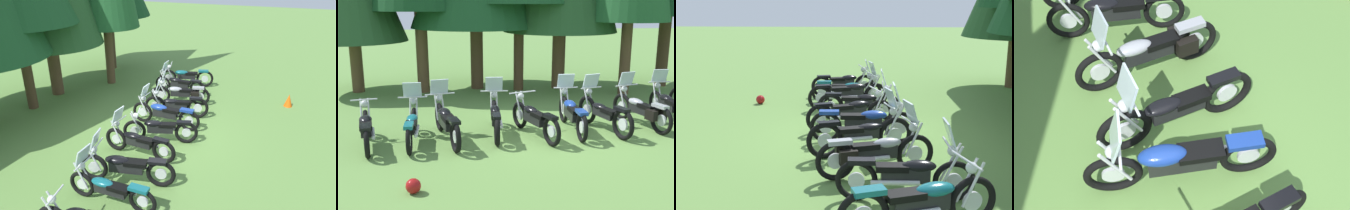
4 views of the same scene
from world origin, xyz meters
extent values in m
plane|color=#608C42|center=(0.00, 0.00, 0.00)|extent=(80.00, 80.00, 0.00)
torus|color=black|center=(-4.55, 0.10, 0.34)|extent=(0.26, 0.69, 0.68)
cylinder|color=silver|center=(-4.55, 0.10, 0.34)|extent=(0.11, 0.26, 0.26)
torus|color=black|center=(-4.21, -1.33, 0.34)|extent=(0.26, 0.69, 0.68)
cylinder|color=silver|center=(-4.21, -1.33, 0.34)|extent=(0.11, 0.26, 0.26)
cube|color=black|center=(-4.38, -0.61, 0.45)|extent=(0.39, 0.76, 0.24)
ellipsoid|color=black|center=(-4.43, -0.42, 0.59)|extent=(0.40, 0.57, 0.18)
cube|color=black|center=(-4.33, -0.81, 0.56)|extent=(0.37, 0.53, 0.10)
cube|color=black|center=(-4.23, -1.25, 0.66)|extent=(0.31, 0.48, 0.08)
cylinder|color=silver|center=(-4.62, 0.02, 0.64)|extent=(0.12, 0.34, 0.65)
cylinder|color=silver|center=(-4.45, 0.06, 0.64)|extent=(0.12, 0.34, 0.65)
cylinder|color=silver|center=(-4.52, -0.04, 0.98)|extent=(0.60, 0.18, 0.04)
sphere|color=silver|center=(-4.54, 0.05, 0.86)|extent=(0.20, 0.20, 0.17)
cylinder|color=silver|center=(-4.20, -0.74, 0.36)|extent=(0.25, 0.73, 0.08)
torus|color=black|center=(-3.42, 0.31, 0.33)|extent=(0.13, 0.66, 0.66)
cylinder|color=silver|center=(-3.42, 0.31, 0.33)|extent=(0.06, 0.26, 0.25)
torus|color=black|center=(-3.34, -1.23, 0.33)|extent=(0.13, 0.66, 0.66)
cylinder|color=silver|center=(-3.34, -1.23, 0.33)|extent=(0.06, 0.26, 0.25)
cube|color=black|center=(-3.38, -0.46, 0.42)|extent=(0.24, 0.77, 0.20)
ellipsoid|color=#14606B|center=(-3.39, -0.25, 0.54)|extent=(0.28, 0.56, 0.16)
cube|color=black|center=(-3.37, -0.67, 0.51)|extent=(0.26, 0.52, 0.10)
cube|color=#14606B|center=(-3.35, -1.15, 0.64)|extent=(0.21, 0.45, 0.08)
cylinder|color=silver|center=(-3.49, 0.25, 0.63)|extent=(0.06, 0.34, 0.65)
cylinder|color=silver|center=(-3.34, 0.26, 0.63)|extent=(0.06, 0.34, 0.65)
cylinder|color=silver|center=(-3.41, 0.17, 0.96)|extent=(0.71, 0.07, 0.04)
sphere|color=silver|center=(-3.41, 0.26, 0.84)|extent=(0.18, 0.18, 0.17)
cylinder|color=silver|center=(-3.24, -0.62, 0.35)|extent=(0.12, 0.77, 0.08)
cube|color=silver|center=(-3.41, 0.19, 1.14)|extent=(0.45, 0.17, 0.39)
torus|color=black|center=(-2.79, 0.45, 0.37)|extent=(0.30, 0.73, 0.73)
cylinder|color=silver|center=(-2.79, 0.45, 0.37)|extent=(0.12, 0.28, 0.28)
torus|color=black|center=(-2.35, -1.18, 0.37)|extent=(0.30, 0.73, 0.73)
cylinder|color=silver|center=(-2.35, -1.18, 0.37)|extent=(0.12, 0.28, 0.28)
cube|color=black|center=(-2.57, -0.36, 0.48)|extent=(0.44, 0.87, 0.26)
ellipsoid|color=black|center=(-2.63, -0.14, 0.64)|extent=(0.43, 0.65, 0.20)
cube|color=black|center=(-2.51, -0.59, 0.61)|extent=(0.40, 0.61, 0.10)
cube|color=black|center=(-2.37, -1.10, 0.70)|extent=(0.32, 0.48, 0.08)
cylinder|color=silver|center=(-2.86, 0.37, 0.66)|extent=(0.13, 0.34, 0.65)
cylinder|color=silver|center=(-2.69, 0.42, 0.66)|extent=(0.13, 0.34, 0.65)
cylinder|color=silver|center=(-2.76, 0.32, 1.00)|extent=(0.73, 0.23, 0.04)
sphere|color=silver|center=(-2.78, 0.40, 0.88)|extent=(0.21, 0.21, 0.17)
cylinder|color=silver|center=(-2.38, -0.51, 0.39)|extent=(0.30, 0.83, 0.08)
cube|color=silver|center=(-2.76, 0.33, 1.18)|extent=(0.46, 0.26, 0.39)
torus|color=black|center=(-1.38, 0.73, 0.35)|extent=(0.13, 0.71, 0.71)
cylinder|color=silver|center=(-1.38, 0.73, 0.35)|extent=(0.06, 0.27, 0.27)
torus|color=black|center=(-1.41, -0.80, 0.35)|extent=(0.13, 0.71, 0.71)
cylinder|color=silver|center=(-1.41, -0.80, 0.35)|extent=(0.06, 0.27, 0.27)
cube|color=black|center=(-1.39, -0.04, 0.46)|extent=(0.21, 0.76, 0.23)
ellipsoid|color=black|center=(-1.39, 0.17, 0.60)|extent=(0.25, 0.54, 0.18)
cube|color=black|center=(-1.40, -0.25, 0.57)|extent=(0.24, 0.51, 0.10)
cube|color=black|center=(-1.41, -0.72, 0.68)|extent=(0.19, 0.44, 0.08)
cylinder|color=silver|center=(-1.45, 0.67, 0.65)|extent=(0.05, 0.34, 0.65)
cylinder|color=silver|center=(-1.31, 0.67, 0.65)|extent=(0.05, 0.34, 0.65)
cylinder|color=silver|center=(-1.38, 0.59, 0.99)|extent=(0.71, 0.05, 0.04)
sphere|color=silver|center=(-1.38, 0.68, 0.87)|extent=(0.17, 0.17, 0.17)
cylinder|color=silver|center=(-1.28, -0.21, 0.37)|extent=(0.09, 0.76, 0.08)
cube|color=silver|center=(-1.38, 0.61, 1.17)|extent=(0.44, 0.16, 0.39)
torus|color=black|center=(-0.72, 0.51, 0.35)|extent=(0.35, 0.70, 0.71)
cylinder|color=silver|center=(-0.72, 0.51, 0.35)|extent=(0.14, 0.27, 0.27)
torus|color=black|center=(-0.16, -0.96, 0.35)|extent=(0.35, 0.70, 0.71)
cylinder|color=silver|center=(-0.16, -0.96, 0.35)|extent=(0.14, 0.27, 0.27)
cube|color=black|center=(-0.44, -0.23, 0.47)|extent=(0.46, 0.80, 0.25)
ellipsoid|color=black|center=(-0.52, -0.03, 0.62)|extent=(0.43, 0.61, 0.20)
cube|color=black|center=(-0.36, -0.43, 0.59)|extent=(0.40, 0.57, 0.10)
cube|color=black|center=(-0.19, -0.89, 0.68)|extent=(0.33, 0.48, 0.08)
cylinder|color=silver|center=(-0.77, 0.42, 0.65)|extent=(0.16, 0.33, 0.65)
cylinder|color=silver|center=(-0.63, 0.48, 0.65)|extent=(0.16, 0.33, 0.65)
cylinder|color=silver|center=(-0.67, 0.38, 0.99)|extent=(0.71, 0.29, 0.04)
sphere|color=silver|center=(-0.70, 0.46, 0.87)|extent=(0.22, 0.22, 0.17)
cylinder|color=silver|center=(-0.26, -0.35, 0.37)|extent=(0.35, 0.76, 0.08)
torus|color=black|center=(0.55, 0.94, 0.36)|extent=(0.12, 0.73, 0.73)
cylinder|color=silver|center=(0.55, 0.94, 0.36)|extent=(0.06, 0.29, 0.28)
torus|color=black|center=(0.60, -0.75, 0.36)|extent=(0.12, 0.73, 0.73)
cylinder|color=silver|center=(0.60, -0.75, 0.36)|extent=(0.06, 0.29, 0.28)
cube|color=black|center=(0.58, 0.09, 0.48)|extent=(0.25, 0.84, 0.27)
ellipsoid|color=navy|center=(0.57, 0.32, 0.65)|extent=(0.30, 0.60, 0.21)
cube|color=black|center=(0.58, -0.14, 0.62)|extent=(0.28, 0.57, 0.10)
cube|color=navy|center=(0.60, -0.67, 0.71)|extent=(0.22, 0.45, 0.08)
cylinder|color=silver|center=(0.47, 0.87, 0.66)|extent=(0.05, 0.34, 0.65)
cylinder|color=silver|center=(0.64, 0.88, 0.66)|extent=(0.05, 0.34, 0.65)
cylinder|color=silver|center=(0.56, 0.80, 1.00)|extent=(0.65, 0.06, 0.04)
sphere|color=silver|center=(0.55, 0.89, 0.88)|extent=(0.17, 0.17, 0.17)
cylinder|color=silver|center=(0.73, -0.09, 0.38)|extent=(0.10, 0.84, 0.08)
cube|color=silver|center=(0.56, 0.82, 1.18)|extent=(0.44, 0.16, 0.39)
torus|color=black|center=(1.16, 0.77, 0.38)|extent=(0.34, 0.76, 0.77)
cylinder|color=silver|center=(1.16, 0.77, 0.38)|extent=(0.14, 0.30, 0.30)
torus|color=black|center=(1.62, -0.68, 0.38)|extent=(0.34, 0.76, 0.77)
cylinder|color=silver|center=(1.62, -0.68, 0.38)|extent=(0.14, 0.30, 0.30)
cube|color=black|center=(1.39, 0.04, 0.47)|extent=(0.41, 0.77, 0.20)
ellipsoid|color=black|center=(1.33, 0.24, 0.60)|extent=(0.39, 0.58, 0.16)
cube|color=black|center=(1.46, -0.16, 0.57)|extent=(0.37, 0.55, 0.10)
cube|color=black|center=(1.60, -0.61, 0.74)|extent=(0.30, 0.47, 0.08)
cylinder|color=silver|center=(1.11, 0.69, 0.68)|extent=(0.14, 0.33, 0.65)
cylinder|color=silver|center=(1.25, 0.73, 0.68)|extent=(0.14, 0.33, 0.65)
cylinder|color=silver|center=(1.21, 0.63, 1.02)|extent=(0.60, 0.22, 0.04)
sphere|color=silver|center=(1.18, 0.72, 0.90)|extent=(0.21, 0.21, 0.17)
cylinder|color=silver|center=(1.56, -0.08, 0.40)|extent=(0.30, 0.74, 0.08)
cube|color=silver|center=(1.20, 0.65, 1.20)|extent=(0.47, 0.28, 0.39)
torus|color=black|center=(2.26, 1.07, 0.37)|extent=(0.32, 0.74, 0.74)
cylinder|color=silver|center=(2.26, 1.07, 0.37)|extent=(0.13, 0.29, 0.29)
torus|color=black|center=(2.72, -0.39, 0.37)|extent=(0.32, 0.74, 0.74)
cylinder|color=silver|center=(2.72, -0.39, 0.37)|extent=(0.13, 0.29, 0.29)
cube|color=black|center=(2.49, 0.34, 0.48)|extent=(0.41, 0.78, 0.24)
ellipsoid|color=#9EA0A8|center=(2.42, 0.54, 0.62)|extent=(0.40, 0.59, 0.19)
cube|color=black|center=(2.55, 0.14, 0.59)|extent=(0.37, 0.55, 0.10)
cube|color=#9EA0A8|center=(2.69, -0.31, 0.72)|extent=(0.30, 0.47, 0.08)
cylinder|color=silver|center=(2.20, 0.99, 0.67)|extent=(0.14, 0.33, 0.65)
cylinder|color=silver|center=(2.34, 1.03, 0.67)|extent=(0.14, 0.33, 0.65)
cylinder|color=silver|center=(2.30, 0.94, 1.00)|extent=(0.70, 0.25, 0.04)
sphere|color=silver|center=(2.27, 1.02, 0.88)|extent=(0.21, 0.21, 0.17)
cylinder|color=silver|center=(2.65, 0.22, 0.39)|extent=(0.31, 0.75, 0.08)
cube|color=silver|center=(2.29, 0.95, 1.18)|extent=(0.47, 0.28, 0.39)
cube|color=black|center=(2.51, -0.25, 0.47)|extent=(0.23, 0.35, 0.26)
cube|color=black|center=(2.81, -0.15, 0.47)|extent=(0.23, 0.35, 0.26)
torus|color=black|center=(3.46, 1.56, 0.34)|extent=(0.11, 0.69, 0.69)
cylinder|color=silver|center=(3.46, 1.56, 0.34)|extent=(0.06, 0.27, 0.27)
torus|color=black|center=(3.50, 0.00, 0.34)|extent=(0.11, 0.69, 0.69)
cylinder|color=silver|center=(3.50, 0.00, 0.34)|extent=(0.06, 0.27, 0.27)
cube|color=black|center=(3.48, 0.78, 0.45)|extent=(0.23, 0.78, 0.24)
ellipsoid|color=black|center=(3.48, 1.00, 0.60)|extent=(0.27, 0.56, 0.19)
cube|color=black|center=(3.49, 0.57, 0.57)|extent=(0.26, 0.52, 0.10)
cube|color=black|center=(3.50, 0.08, 0.67)|extent=(0.20, 0.44, 0.08)
cylinder|color=silver|center=(3.39, 1.50, 0.64)|extent=(0.05, 0.34, 0.65)
cylinder|color=silver|center=(3.54, 1.50, 0.64)|extent=(0.05, 0.34, 0.65)
cylinder|color=silver|center=(3.47, 1.42, 0.98)|extent=(0.65, 0.05, 0.04)
sphere|color=silver|center=(3.46, 1.51, 0.86)|extent=(0.17, 0.17, 0.17)
cylinder|color=silver|center=(3.62, 0.61, 0.36)|extent=(0.10, 0.78, 0.08)
cube|color=silver|center=(3.47, 1.44, 1.16)|extent=(0.44, 0.16, 0.39)
torus|color=black|center=(4.24, 1.67, 0.38)|extent=(0.35, 0.75, 0.76)
cylinder|color=silver|center=(4.24, 1.67, 0.38)|extent=(0.14, 0.30, 0.30)
cube|color=black|center=(4.51, 0.89, 0.49)|extent=(0.48, 0.85, 0.25)
ellipsoid|color=#14606B|center=(4.43, 1.11, 0.64)|extent=(0.46, 0.64, 0.19)
cube|color=black|center=(4.58, 0.68, 0.61)|extent=(0.43, 0.60, 0.10)
cube|color=#14606B|center=(4.75, 0.19, 0.74)|extent=(0.34, 0.48, 0.08)
cylinder|color=silver|center=(4.18, 1.59, 0.68)|extent=(0.15, 0.33, 0.65)
cylinder|color=silver|center=(4.34, 1.64, 0.68)|extent=(0.15, 0.33, 0.65)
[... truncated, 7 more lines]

